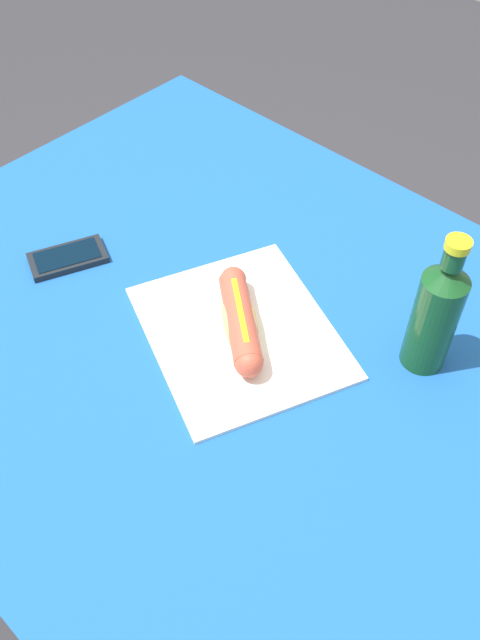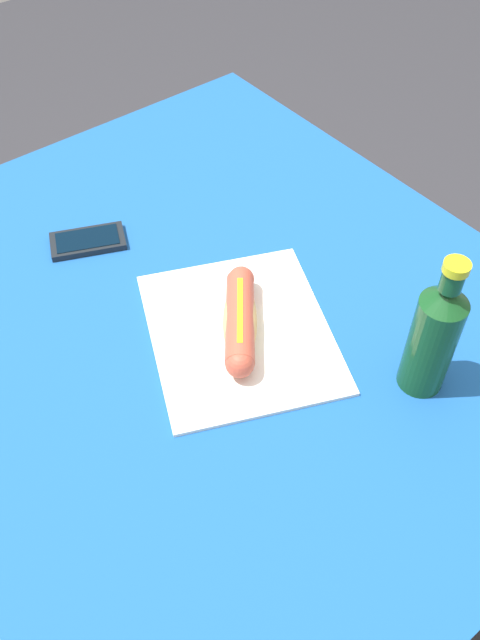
% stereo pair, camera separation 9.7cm
% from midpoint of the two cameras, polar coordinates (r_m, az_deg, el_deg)
% --- Properties ---
extents(ground_plane, '(6.00, 6.00, 0.00)m').
position_cam_midpoint_polar(ground_plane, '(1.68, -3.49, -17.57)').
color(ground_plane, '#2D2D33').
rests_on(ground_plane, ground).
extents(dining_table, '(1.10, 0.93, 0.78)m').
position_cam_midpoint_polar(dining_table, '(1.13, -4.96, -4.42)').
color(dining_table, brown).
rests_on(dining_table, ground).
extents(paper_wrapper, '(0.38, 0.36, 0.01)m').
position_cam_midpoint_polar(paper_wrapper, '(1.00, -2.80, -1.19)').
color(paper_wrapper, white).
rests_on(paper_wrapper, dining_table).
extents(hot_dog, '(0.17, 0.14, 0.05)m').
position_cam_midpoint_polar(hot_dog, '(0.97, -2.86, -0.14)').
color(hot_dog, tan).
rests_on(hot_dog, paper_wrapper).
extents(cell_phone, '(0.11, 0.14, 0.01)m').
position_cam_midpoint_polar(cell_phone, '(1.15, -16.73, 4.93)').
color(cell_phone, black).
rests_on(cell_phone, dining_table).
extents(soda_bottle, '(0.06, 0.06, 0.23)m').
position_cam_midpoint_polar(soda_bottle, '(0.92, 13.32, 0.38)').
color(soda_bottle, '#14471E').
rests_on(soda_bottle, dining_table).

